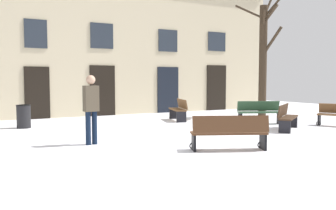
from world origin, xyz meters
The scene contains 9 objects.
ground_plane centered at (0.00, 0.00, 0.00)m, with size 32.38×32.38×0.00m, color white.
building_facade centered at (0.01, 8.07, 3.59)m, with size 20.24×0.60×7.12m.
tree_left_of_center centered at (6.57, 4.08, 2.86)m, with size 1.91×2.21×5.89m.
litter_bin centered at (-4.01, 4.97, 0.42)m, with size 0.51×0.51×0.83m.
bench_back_to_back_right centered at (4.21, 1.80, 0.46)m, with size 1.74×1.14×0.89m.
bench_back_to_back_left centered at (2.04, 4.31, 0.47)m, with size 0.92×1.60×0.91m.
bench_facing_shops centered at (3.80, 0.03, 0.46)m, with size 1.68×1.33×0.88m.
bench_far_corner centered at (-0.19, -1.83, 0.45)m, with size 1.89×1.21×0.87m.
person_strolling centered at (-2.88, 0.59, 1.04)m, with size 0.41×0.27×1.84m.
Camera 1 is at (-5.67, -8.64, 1.71)m, focal length 38.27 mm.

